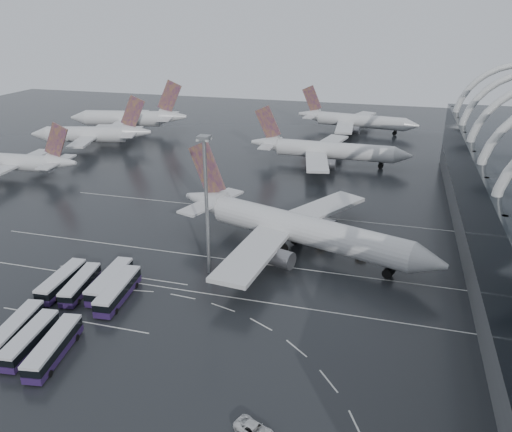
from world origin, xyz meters
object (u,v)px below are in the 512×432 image
(bus_row_far_b, at_px, (30,339))
(gse_cart_belly_e, at_px, (336,227))
(bus_row_far_a, at_px, (17,328))
(airliner_gate_b, at_px, (326,150))
(jet_remote_mid, at_px, (94,134))
(bus_row_near_c, at_px, (110,281))
(jet_remote_west, at_px, (19,162))
(floodlight_mast, at_px, (206,190))
(gse_cart_belly_d, at_px, (403,252))
(bus_row_near_d, at_px, (118,291))
(jet_remote_far, at_px, (131,119))
(bus_row_far_c, at_px, (54,347))
(bus_row_near_a, at_px, (62,281))
(gse_cart_belly_b, at_px, (372,240))
(bus_row_near_b, at_px, (80,284))
(airliner_gate_c, at_px, (354,121))
(gse_cart_belly_c, at_px, (321,245))
(airliner_main, at_px, (294,228))
(van_curve_a, at_px, (255,430))
(gse_cart_belly_a, at_px, (361,255))

(bus_row_far_b, distance_m, gse_cart_belly_e, 70.33)
(bus_row_far_a, bearing_deg, airliner_gate_b, -25.35)
(jet_remote_mid, bearing_deg, bus_row_near_c, 109.17)
(jet_remote_west, relative_size, floodlight_mast, 1.47)
(bus_row_far_a, bearing_deg, gse_cart_belly_d, -60.27)
(bus_row_near_d, distance_m, bus_row_far_a, 17.30)
(jet_remote_far, relative_size, gse_cart_belly_e, 25.81)
(bus_row_near_d, relative_size, floodlight_mast, 0.50)
(jet_remote_far, bearing_deg, gse_cart_belly_d, 130.36)
(bus_row_far_c, bearing_deg, jet_remote_far, 15.60)
(jet_remote_west, distance_m, floodlight_mast, 90.39)
(airliner_gate_b, bearing_deg, bus_row_far_c, -101.21)
(bus_row_near_a, bearing_deg, gse_cart_belly_d, -66.18)
(airliner_gate_b, relative_size, floodlight_mast, 1.96)
(bus_row_near_a, distance_m, bus_row_far_c, 20.57)
(gse_cart_belly_b, bearing_deg, bus_row_near_b, -144.31)
(airliner_gate_c, height_order, bus_row_near_a, airliner_gate_c)
(bus_row_far_a, relative_size, bus_row_far_c, 0.93)
(bus_row_near_a, distance_m, gse_cart_belly_e, 61.74)
(bus_row_near_d, relative_size, gse_cart_belly_c, 6.66)
(jet_remote_west, distance_m, bus_row_far_b, 94.68)
(airliner_main, distance_m, bus_row_near_d, 38.63)
(bus_row_near_b, distance_m, floodlight_mast, 28.85)
(gse_cart_belly_b, bearing_deg, gse_cart_belly_d, -32.77)
(airliner_gate_b, xyz_separation_m, jet_remote_west, (-89.97, -39.42, -0.14))
(van_curve_a, relative_size, gse_cart_belly_c, 2.59)
(bus_row_near_d, bearing_deg, bus_row_near_b, 81.58)
(jet_remote_west, xyz_separation_m, gse_cart_belly_c, (98.44, -25.13, -4.01))
(bus_row_far_c, bearing_deg, jet_remote_west, 33.13)
(gse_cart_belly_a, distance_m, gse_cart_belly_d, 9.40)
(airliner_main, distance_m, jet_remote_far, 130.01)
(jet_remote_west, distance_m, bus_row_far_a, 90.50)
(jet_remote_far, bearing_deg, van_curve_a, 112.16)
(airliner_gate_c, distance_m, gse_cart_belly_e, 105.94)
(gse_cart_belly_a, bearing_deg, jet_remote_west, 165.49)
(jet_remote_far, xyz_separation_m, van_curve_a, (95.80, -145.06, -4.92))
(jet_remote_west, distance_m, gse_cart_belly_b, 110.89)
(bus_row_far_b, distance_m, van_curve_a, 38.37)
(jet_remote_west, relative_size, gse_cart_belly_b, 19.63)
(airliner_gate_c, distance_m, gse_cart_belly_c, 116.71)
(bus_row_far_b, bearing_deg, gse_cart_belly_e, -40.46)
(jet_remote_mid, xyz_separation_m, gse_cart_belly_c, (95.88, -62.72, -4.53))
(jet_remote_far, height_order, gse_cart_belly_a, jet_remote_far)
(airliner_gate_c, relative_size, gse_cart_belly_b, 25.06)
(gse_cart_belly_b, bearing_deg, bus_row_near_d, -139.18)
(airliner_gate_c, height_order, bus_row_far_b, airliner_gate_c)
(airliner_main, height_order, gse_cart_belly_d, airliner_main)
(bus_row_near_b, bearing_deg, jet_remote_far, 16.26)
(airliner_main, xyz_separation_m, jet_remote_west, (-92.90, 28.08, -0.70))
(airliner_gate_b, distance_m, bus_row_near_d, 98.46)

